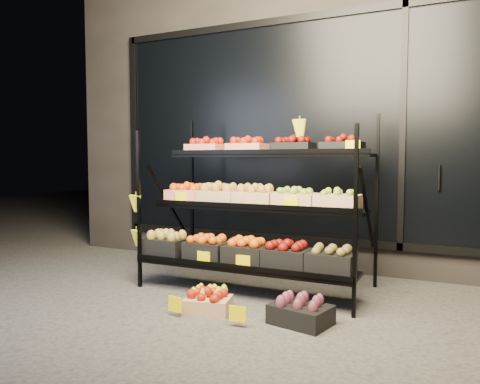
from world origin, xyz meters
The scene contains 8 objects.
ground centered at (0.00, 0.00, 0.00)m, with size 24.00×24.00×0.00m, color #514F4C.
building centered at (0.00, 2.59, 1.75)m, with size 6.00×2.08×3.50m.
display_rack centered at (-0.01, 0.60, 0.79)m, with size 2.18×1.02×1.72m.
tag_floor_a centered at (-0.24, -0.40, 0.06)m, with size 0.13×0.01×0.12m, color #FFE500.
tag_floor_b centered at (0.30, -0.40, 0.06)m, with size 0.13×0.01×0.12m, color #FFE500.
floor_crate_midleft centered at (-0.08, -0.14, 0.08)m, with size 0.38×0.31×0.18m.
floor_crate_midright centered at (-0.06, -0.20, 0.09)m, with size 0.41×0.34×0.19m.
floor_crate_right centered at (0.70, -0.13, 0.10)m, with size 0.48×0.40×0.21m.
Camera 1 is at (1.76, -3.41, 1.23)m, focal length 35.00 mm.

